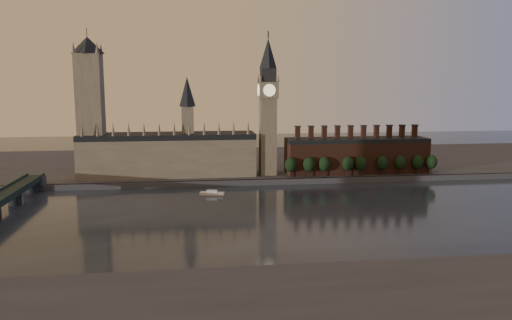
{
  "coord_description": "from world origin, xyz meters",
  "views": [
    {
      "loc": [
        -47.57,
        -261.75,
        73.8
      ],
      "look_at": [
        -6.23,
        55.0,
        23.91
      ],
      "focal_mm": 35.0,
      "sensor_mm": 36.0,
      "label": 1
    }
  ],
  "objects": [
    {
      "name": "ground",
      "position": [
        0.0,
        0.0,
        0.0
      ],
      "size": [
        900.0,
        900.0,
        0.0
      ],
      "primitive_type": "plane",
      "color": "black",
      "rests_on": "ground"
    },
    {
      "name": "north_bank",
      "position": [
        0.0,
        178.04,
        2.0
      ],
      "size": [
        900.0,
        182.0,
        4.0
      ],
      "color": "#414246",
      "rests_on": "ground"
    },
    {
      "name": "palace_of_westminster",
      "position": [
        -64.41,
        114.91,
        21.63
      ],
      "size": [
        130.0,
        30.3,
        74.0
      ],
      "color": "#81705C",
      "rests_on": "north_bank"
    },
    {
      "name": "victoria_tower",
      "position": [
        -120.0,
        115.0,
        59.09
      ],
      "size": [
        24.0,
        24.0,
        108.0
      ],
      "color": "#81705C",
      "rests_on": "north_bank"
    },
    {
      "name": "big_ben",
      "position": [
        10.0,
        110.0,
        56.83
      ],
      "size": [
        15.0,
        15.0,
        107.0
      ],
      "color": "#81705C",
      "rests_on": "north_bank"
    },
    {
      "name": "chimney_block",
      "position": [
        80.0,
        110.0,
        17.82
      ],
      "size": [
        110.0,
        25.0,
        37.0
      ],
      "color": "#4C281D",
      "rests_on": "north_bank"
    },
    {
      "name": "embankment_tree_0",
      "position": [
        24.83,
        95.38,
        13.47
      ],
      "size": [
        8.6,
        8.6,
        14.88
      ],
      "color": "black",
      "rests_on": "north_bank"
    },
    {
      "name": "embankment_tree_1",
      "position": [
        38.44,
        94.64,
        13.47
      ],
      "size": [
        8.6,
        8.6,
        14.88
      ],
      "color": "black",
      "rests_on": "north_bank"
    },
    {
      "name": "embankment_tree_2",
      "position": [
        50.32,
        95.21,
        13.47
      ],
      "size": [
        8.6,
        8.6,
        14.88
      ],
      "color": "black",
      "rests_on": "north_bank"
    },
    {
      "name": "embankment_tree_3",
      "position": [
        68.46,
        94.9,
        13.47
      ],
      "size": [
        8.6,
        8.6,
        14.88
      ],
      "color": "black",
      "rests_on": "north_bank"
    },
    {
      "name": "embankment_tree_4",
      "position": [
        78.14,
        94.15,
        13.47
      ],
      "size": [
        8.6,
        8.6,
        14.88
      ],
      "color": "black",
      "rests_on": "north_bank"
    },
    {
      "name": "embankment_tree_5",
      "position": [
        95.13,
        94.57,
        13.47
      ],
      "size": [
        8.6,
        8.6,
        14.88
      ],
      "color": "black",
      "rests_on": "north_bank"
    },
    {
      "name": "embankment_tree_6",
      "position": [
        109.48,
        95.35,
        13.47
      ],
      "size": [
        8.6,
        8.6,
        14.88
      ],
      "color": "black",
      "rests_on": "north_bank"
    },
    {
      "name": "embankment_tree_7",
      "position": [
        123.59,
        95.13,
        13.47
      ],
      "size": [
        8.6,
        8.6,
        14.88
      ],
      "color": "black",
      "rests_on": "north_bank"
    },
    {
      "name": "embankment_tree_8",
      "position": [
        134.7,
        94.7,
        13.47
      ],
      "size": [
        8.6,
        8.6,
        14.88
      ],
      "color": "black",
      "rests_on": "north_bank"
    },
    {
      "name": "river_boat",
      "position": [
        -34.67,
        62.01,
        1.23
      ],
      "size": [
        16.65,
        8.65,
        3.2
      ],
      "rotation": [
        0.0,
        0.0,
        -0.27
      ],
      "color": "silver",
      "rests_on": "ground"
    }
  ]
}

